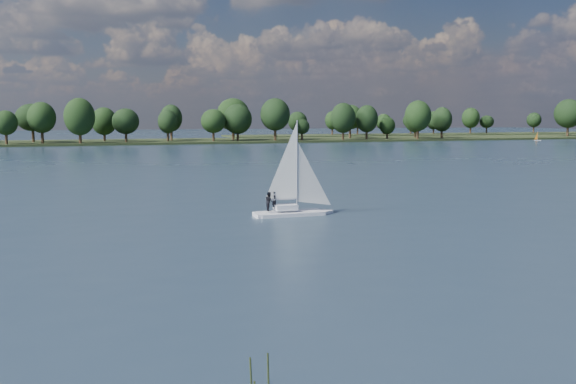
% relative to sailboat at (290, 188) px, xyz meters
% --- Properties ---
extents(ground, '(700.00, 700.00, 0.00)m').
position_rel_sailboat_xyz_m(ground, '(-0.77, 66.19, -2.62)').
color(ground, '#233342').
rests_on(ground, ground).
extents(far_shore, '(660.00, 40.00, 1.50)m').
position_rel_sailboat_xyz_m(far_shore, '(-0.77, 178.19, -2.62)').
color(far_shore, black).
rests_on(far_shore, ground).
extents(far_shore_back, '(220.00, 30.00, 1.40)m').
position_rel_sailboat_xyz_m(far_shore_back, '(159.23, 226.19, -2.62)').
color(far_shore_back, black).
rests_on(far_shore_back, ground).
extents(sailboat, '(7.16, 2.10, 9.38)m').
position_rel_sailboat_xyz_m(sailboat, '(0.00, 0.00, 0.00)').
color(sailboat, white).
rests_on(sailboat, ground).
extents(dinghy_orange, '(2.63, 1.55, 3.93)m').
position_rel_sailboat_xyz_m(dinghy_orange, '(153.87, 148.83, -1.69)').
color(dinghy_orange, white).
rests_on(dinghy_orange, ground).
extents(treeline, '(562.56, 74.29, 18.50)m').
position_rel_sailboat_xyz_m(treeline, '(-8.73, 174.19, 5.60)').
color(treeline, black).
rests_on(treeline, ground).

